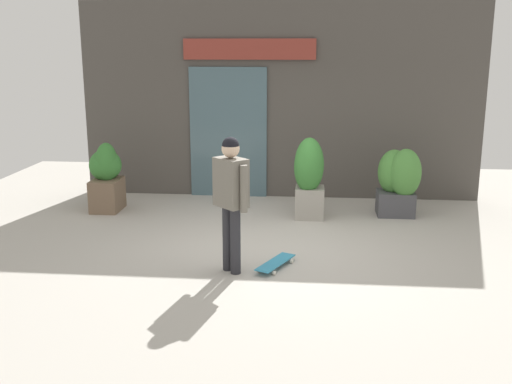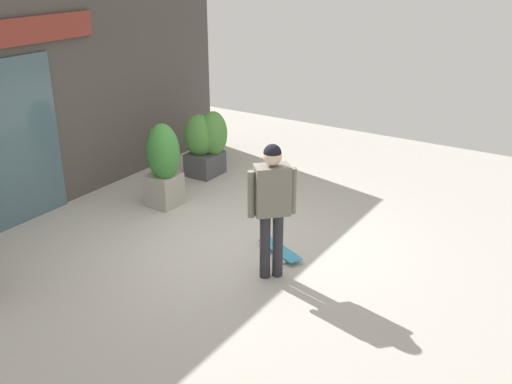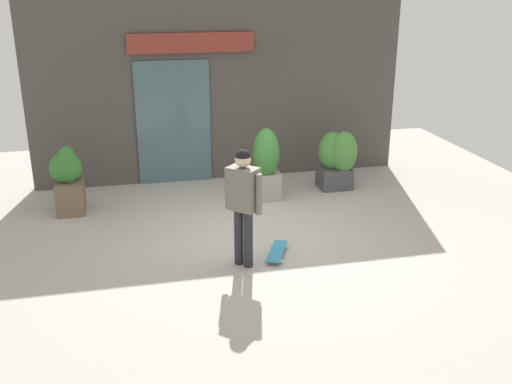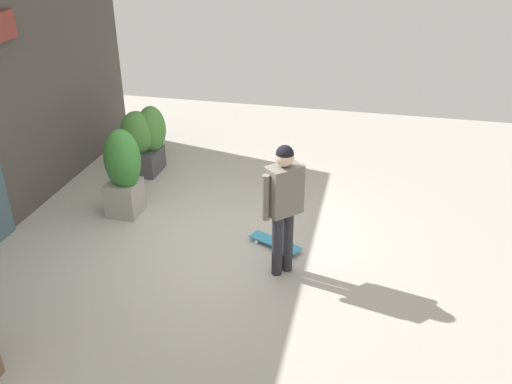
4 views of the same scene
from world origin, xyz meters
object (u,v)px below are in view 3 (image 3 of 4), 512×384
at_px(skateboarder, 243,196).
at_px(skateboard, 277,251).
at_px(planter_box_left, 266,160).
at_px(planter_box_mid, 68,178).
at_px(planter_box_right, 337,156).

bearing_deg(skateboarder, skateboard, -25.33).
bearing_deg(planter_box_left, skateboard, -99.76).
xyz_separation_m(skateboarder, planter_box_mid, (-2.53, 2.73, -0.44)).
bearing_deg(planter_box_left, planter_box_mid, 176.32).
xyz_separation_m(planter_box_left, planter_box_mid, (-3.47, 0.22, -0.14)).
bearing_deg(planter_box_mid, planter_box_right, 1.39).
bearing_deg(skateboard, skateboarder, 134.34).
xyz_separation_m(skateboard, planter_box_left, (0.40, 2.32, 0.69)).
height_order(planter_box_left, planter_box_right, planter_box_left).
xyz_separation_m(skateboard, planter_box_mid, (-3.07, 2.54, 0.55)).
bearing_deg(planter_box_right, planter_box_left, -167.07).
relative_size(skateboard, planter_box_right, 0.67).
bearing_deg(skateboard, planter_box_right, -10.64).
height_order(skateboard, planter_box_left, planter_box_left).
height_order(planter_box_left, planter_box_mid, planter_box_left).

